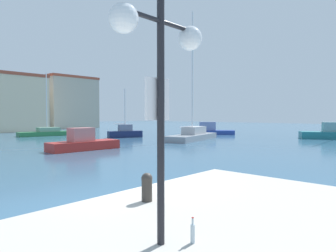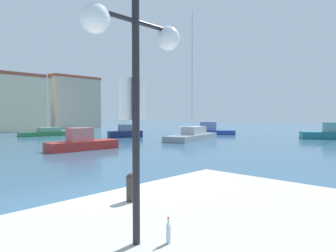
% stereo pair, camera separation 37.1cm
% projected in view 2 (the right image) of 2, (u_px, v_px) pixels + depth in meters
% --- Properties ---
extents(water, '(160.00, 160.00, 0.00)m').
position_uv_depth(water, '(114.00, 140.00, 32.80)').
color(water, '#38607F').
rests_on(water, ground).
extents(lamppost, '(1.59, 0.35, 4.00)m').
position_uv_depth(lamppost, '(136.00, 49.00, 3.95)').
color(lamppost, black).
rests_on(lamppost, pier_quay).
extents(bottle, '(0.06, 0.06, 0.35)m').
position_uv_depth(bottle, '(168.00, 233.00, 4.06)').
color(bottle, silver).
rests_on(bottle, pier_quay).
extents(mooring_bollard, '(0.23, 0.23, 0.57)m').
position_uv_depth(mooring_bollard, '(132.00, 186.00, 6.03)').
color(mooring_bollard, '#38332D').
rests_on(mooring_bollard, pier_quay).
extents(sailboat_grey_inner_mooring, '(9.10, 4.56, 13.92)m').
position_uv_depth(sailboat_grey_inner_mooring, '(192.00, 135.00, 33.05)').
color(sailboat_grey_inner_mooring, gray).
rests_on(sailboat_grey_inner_mooring, water).
extents(sailboat_navy_behind_lamppost, '(4.27, 2.50, 5.90)m').
position_uv_depth(sailboat_navy_behind_lamppost, '(125.00, 132.00, 36.65)').
color(sailboat_navy_behind_lamppost, '#19234C').
rests_on(sailboat_navy_behind_lamppost, water).
extents(motorboat_red_near_pier, '(5.64, 2.01, 1.74)m').
position_uv_depth(motorboat_red_near_pier, '(82.00, 143.00, 23.58)').
color(motorboat_red_near_pier, '#B22823').
rests_on(motorboat_red_near_pier, water).
extents(sailboat_green_outer_mooring, '(7.32, 3.18, 8.25)m').
position_uv_depth(sailboat_green_outer_mooring, '(48.00, 132.00, 39.84)').
color(sailboat_green_outer_mooring, '#28703D').
rests_on(sailboat_green_outer_mooring, water).
extents(motorboat_blue_far_left, '(5.50, 6.90, 1.76)m').
position_uv_depth(motorboat_blue_far_left, '(209.00, 130.00, 42.59)').
color(motorboat_blue_far_left, '#233D93').
rests_on(motorboat_blue_far_left, water).
extents(waterfront_apartments, '(12.82, 9.68, 9.49)m').
position_uv_depth(waterfront_apartments, '(1.00, 103.00, 49.64)').
color(waterfront_apartments, beige).
rests_on(waterfront_apartments, ground).
extents(warehouse_block, '(10.49, 7.04, 10.72)m').
position_uv_depth(warehouse_block, '(71.00, 102.00, 63.28)').
color(warehouse_block, '#B2A893').
rests_on(warehouse_block, ground).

